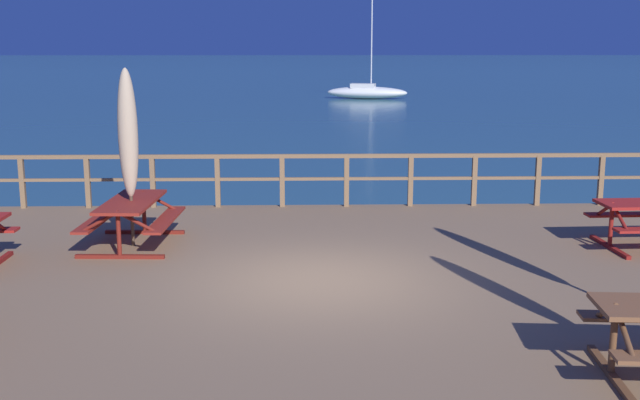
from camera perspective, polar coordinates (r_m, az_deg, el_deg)
name	(u,v)px	position (r m, az deg, el deg)	size (l,w,h in m)	color
ground_plane	(321,324)	(11.25, 0.11, -9.10)	(600.00, 600.00, 0.00)	#2D5B6B
wooden_deck	(321,302)	(11.14, 0.11, -7.52)	(14.85, 10.53, 0.66)	#846647
railing_waterside_far	(314,172)	(15.86, -0.42, 2.10)	(14.65, 0.10, 1.09)	brown
picnic_table_front_right	(132,212)	(13.14, -13.71, -0.90)	(1.49, 2.04, 0.78)	maroon
patio_umbrella_tall_mid_right	(128,134)	(12.92, -13.97, 4.72)	(0.32, 0.32, 2.92)	#4C3828
sailboat_distant	(367,92)	(58.27, 3.46, 7.96)	(6.23, 3.01, 7.72)	white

